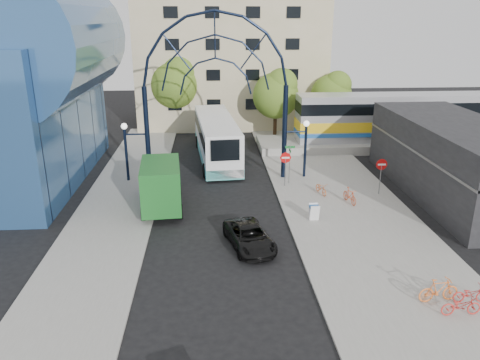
{
  "coord_description": "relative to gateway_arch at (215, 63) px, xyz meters",
  "views": [
    {
      "loc": [
        -0.51,
        -19.27,
        11.62
      ],
      "look_at": [
        1.18,
        6.0,
        2.74
      ],
      "focal_mm": 35.0,
      "sensor_mm": 36.0,
      "label": 1
    }
  ],
  "objects": [
    {
      "name": "bike_near_b",
      "position": [
        8.5,
        -5.51,
        -7.94
      ],
      "size": [
        0.83,
        1.73,
        1.0
      ],
      "primitive_type": "imported",
      "rotation": [
        0.0,
        0.0,
        0.22
      ],
      "color": "#D14F29",
      "rests_on": "sidewalk_east"
    },
    {
      "name": "tree_north_a",
      "position": [
        6.12,
        11.93,
        -3.95
      ],
      "size": [
        4.48,
        4.48,
        7.0
      ],
      "color": "#382314",
      "rests_on": "ground"
    },
    {
      "name": "plaza_west",
      "position": [
        -6.5,
        -8.0,
        -8.5
      ],
      "size": [
        5.0,
        50.0,
        0.12
      ],
      "primitive_type": "cube",
      "color": "gray",
      "rests_on": "ground"
    },
    {
      "name": "bike_far_a",
      "position": [
        9.51,
        -17.73,
        -8.0
      ],
      "size": [
        1.67,
        0.59,
        0.87
      ],
      "primitive_type": "imported",
      "rotation": [
        0.0,
        0.0,
        1.58
      ],
      "color": "red",
      "rests_on": "sidewalk_east"
    },
    {
      "name": "bike_far_c",
      "position": [
        10.38,
        -16.88,
        -8.04
      ],
      "size": [
        1.53,
        0.59,
        0.8
      ],
      "primitive_type": "imported",
      "rotation": [
        0.0,
        0.0,
        1.53
      ],
      "color": "red",
      "rests_on": "sidewalk_east"
    },
    {
      "name": "train_platform",
      "position": [
        20.0,
        8.0,
        -8.16
      ],
      "size": [
        32.0,
        5.0,
        0.8
      ],
      "primitive_type": "cube",
      "color": "gray",
      "rests_on": "ground"
    },
    {
      "name": "train_car",
      "position": [
        20.0,
        8.0,
        -5.66
      ],
      "size": [
        25.1,
        3.05,
        4.2
      ],
      "color": "#B7B7BC",
      "rests_on": "train_platform"
    },
    {
      "name": "tree_north_c",
      "position": [
        12.12,
        13.93,
        -4.28
      ],
      "size": [
        4.16,
        4.16,
        6.5
      ],
      "color": "#382314",
      "rests_on": "ground"
    },
    {
      "name": "apartment_block",
      "position": [
        2.0,
        20.97,
        -1.55
      ],
      "size": [
        20.0,
        12.1,
        14.0
      ],
      "color": "tan",
      "rests_on": "ground"
    },
    {
      "name": "sandwich_board",
      "position": [
        5.6,
        -8.02,
        -7.81
      ],
      "size": [
        0.55,
        0.61,
        0.99
      ],
      "color": "white",
      "rests_on": "sidewalk_east"
    },
    {
      "name": "stop_sign",
      "position": [
        4.8,
        -2.0,
        -6.56
      ],
      "size": [
        0.8,
        0.07,
        2.5
      ],
      "color": "slate",
      "rests_on": "sidewalk_east"
    },
    {
      "name": "city_bus",
      "position": [
        0.06,
        5.51,
        -6.71
      ],
      "size": [
        3.9,
        13.06,
        3.54
      ],
      "rotation": [
        0.0,
        0.0,
        0.08
      ],
      "color": "white",
      "rests_on": "ground"
    },
    {
      "name": "bike_far_b",
      "position": [
        9.05,
        -16.73,
        -7.89
      ],
      "size": [
        1.85,
        0.69,
        1.09
      ],
      "primitive_type": "imported",
      "rotation": [
        0.0,
        0.0,
        1.67
      ],
      "color": "orange",
      "rests_on": "sidewalk_east"
    },
    {
      "name": "bike_near_a",
      "position": [
        7.03,
        -3.75,
        -8.04
      ],
      "size": [
        0.88,
        1.6,
        0.8
      ],
      "primitive_type": "imported",
      "rotation": [
        0.0,
        0.0,
        0.24
      ],
      "color": "orange",
      "rests_on": "sidewalk_east"
    },
    {
      "name": "gateway_arch",
      "position": [
        0.0,
        0.0,
        0.0
      ],
      "size": [
        13.64,
        0.44,
        12.1
      ],
      "color": "black",
      "rests_on": "ground"
    },
    {
      "name": "commercial_block_east",
      "position": [
        16.0,
        -4.0,
        -6.06
      ],
      "size": [
        6.0,
        16.0,
        5.0
      ],
      "primitive_type": "cube",
      "color": "black",
      "rests_on": "ground"
    },
    {
      "name": "do_not_enter_sign",
      "position": [
        11.0,
        -4.0,
        -6.58
      ],
      "size": [
        0.76,
        0.07,
        2.48
      ],
      "color": "slate",
      "rests_on": "sidewalk_east"
    },
    {
      "name": "tree_north_b",
      "position": [
        -3.88,
        15.93,
        -3.29
      ],
      "size": [
        5.12,
        5.12,
        8.0
      ],
      "color": "#382314",
      "rests_on": "ground"
    },
    {
      "name": "street_name_sign",
      "position": [
        5.2,
        -1.4,
        -6.43
      ],
      "size": [
        0.7,
        0.7,
        2.8
      ],
      "color": "slate",
      "rests_on": "sidewalk_east"
    },
    {
      "name": "ground",
      "position": [
        0.0,
        -14.0,
        -8.56
      ],
      "size": [
        120.0,
        120.0,
        0.0
      ],
      "primitive_type": "plane",
      "color": "black",
      "rests_on": "ground"
    },
    {
      "name": "green_truck",
      "position": [
        -3.62,
        -5.14,
        -6.96
      ],
      "size": [
        2.84,
        6.48,
        3.19
      ],
      "rotation": [
        0.0,
        0.0,
        0.08
      ],
      "color": "black",
      "rests_on": "ground"
    },
    {
      "name": "black_suv",
      "position": [
        1.48,
        -11.0,
        -7.96
      ],
      "size": [
        2.92,
        4.66,
        1.2
      ],
      "primitive_type": "imported",
      "rotation": [
        0.0,
        0.0,
        0.23
      ],
      "color": "black",
      "rests_on": "ground"
    },
    {
      "name": "sidewalk_east",
      "position": [
        8.0,
        -10.0,
        -8.5
      ],
      "size": [
        8.0,
        56.0,
        0.12
      ],
      "primitive_type": "cube",
      "color": "gray",
      "rests_on": "ground"
    }
  ]
}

